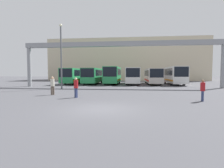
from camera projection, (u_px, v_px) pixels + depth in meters
name	position (u px, v px, depth m)	size (l,w,h in m)	color
ground_plane	(101.00, 109.00, 10.21)	(200.00, 200.00, 0.00)	#47474C
building_backdrop	(126.00, 61.00, 54.91)	(46.15, 12.00, 12.18)	beige
overhead_gantry	(120.00, 49.00, 26.05)	(29.67, 0.80, 6.82)	gray
bus_slot_0	(77.00, 75.00, 36.20)	(2.59, 12.21, 3.02)	#268C4C
bus_slot_1	(94.00, 75.00, 34.72)	(2.59, 10.13, 3.04)	#268C4C
bus_slot_2	(113.00, 74.00, 34.22)	(2.57, 10.03, 3.28)	#268C4C
bus_slot_3	(133.00, 75.00, 33.90)	(2.54, 10.25, 3.07)	silver
bus_slot_4	(153.00, 75.00, 33.98)	(2.45, 11.29, 2.95)	beige
bus_slot_5	(174.00, 74.00, 33.04)	(2.50, 10.31, 3.27)	silver
pedestrian_near_center	(52.00, 85.00, 16.85)	(0.37, 0.37, 1.78)	brown
pedestrian_mid_left	(76.00, 87.00, 14.95)	(0.36, 0.36, 1.72)	navy
pedestrian_near_left	(203.00, 90.00, 12.99)	(0.34, 0.34, 1.62)	navy
lamp_post	(61.00, 54.00, 23.29)	(0.36, 0.36, 8.61)	#595B60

